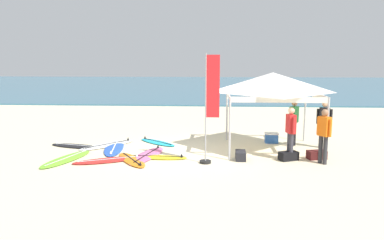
# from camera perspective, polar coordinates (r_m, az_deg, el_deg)

# --- Properties ---
(ground_plane) EXTENTS (80.00, 80.00, 0.00)m
(ground_plane) POSITION_cam_1_polar(r_m,az_deg,el_deg) (13.51, 0.22, -4.76)
(ground_plane) COLOR beige
(sea) EXTENTS (80.00, 36.00, 0.10)m
(sea) POSITION_cam_1_polar(r_m,az_deg,el_deg) (43.67, 2.44, 5.08)
(sea) COLOR #386B84
(sea) RESTS_ON ground
(canopy_tent) EXTENTS (3.17, 3.17, 2.75)m
(canopy_tent) POSITION_cam_1_polar(r_m,az_deg,el_deg) (13.81, 11.81, 5.40)
(canopy_tent) COLOR #B7B7BC
(canopy_tent) RESTS_ON ground
(surfboard_blue) EXTENTS (1.00, 2.50, 0.19)m
(surfboard_blue) POSITION_cam_1_polar(r_m,az_deg,el_deg) (14.21, -11.44, -4.08)
(surfboard_blue) COLOR blue
(surfboard_blue) RESTS_ON ground
(surfboard_cyan) EXTENTS (1.75, 1.61, 0.19)m
(surfboard_cyan) POSITION_cam_1_polar(r_m,az_deg,el_deg) (14.93, -5.14, -3.29)
(surfboard_cyan) COLOR #23B2CC
(surfboard_cyan) RESTS_ON ground
(surfboard_lime) EXTENTS (1.29, 2.45, 0.19)m
(surfboard_lime) POSITION_cam_1_polar(r_m,az_deg,el_deg) (13.14, -18.07, -5.47)
(surfboard_lime) COLOR #7AD12D
(surfboard_lime) RESTS_ON ground
(surfboard_black) EXTENTS (2.14, 1.08, 0.19)m
(surfboard_black) POSITION_cam_1_polar(r_m,az_deg,el_deg) (14.89, -16.82, -3.68)
(surfboard_black) COLOR black
(surfboard_black) RESTS_ON ground
(surfboard_yellow) EXTENTS (1.96, 0.65, 0.19)m
(surfboard_yellow) POSITION_cam_1_polar(r_m,az_deg,el_deg) (12.75, -5.02, -5.48)
(surfboard_yellow) COLOR yellow
(surfboard_yellow) RESTS_ON ground
(surfboard_red) EXTENTS (2.29, 1.50, 0.19)m
(surfboard_red) POSITION_cam_1_polar(r_m,az_deg,el_deg) (12.64, -12.21, -5.80)
(surfboard_red) COLOR red
(surfboard_red) RESTS_ON ground
(surfboard_orange) EXTENTS (1.49, 2.00, 0.19)m
(surfboard_orange) POSITION_cam_1_polar(r_m,az_deg,el_deg) (12.52, -8.91, -5.84)
(surfboard_orange) COLOR orange
(surfboard_orange) RESTS_ON ground
(surfboard_white) EXTENTS (2.01, 2.18, 0.19)m
(surfboard_white) POSITION_cam_1_polar(r_m,az_deg,el_deg) (14.76, -12.39, -3.61)
(surfboard_white) COLOR white
(surfboard_white) RESTS_ON ground
(surfboard_pink) EXTENTS (1.20, 2.55, 0.19)m
(surfboard_pink) POSITION_cam_1_polar(r_m,az_deg,el_deg) (13.01, -6.65, -5.20)
(surfboard_pink) COLOR pink
(surfboard_pink) RESTS_ON ground
(person_red) EXTENTS (0.29, 0.54, 1.71)m
(person_red) POSITION_cam_1_polar(r_m,az_deg,el_deg) (12.69, 14.38, -1.40)
(person_red) COLOR #383842
(person_red) RESTS_ON ground
(person_green) EXTENTS (0.39, 0.46, 1.71)m
(person_green) POSITION_cam_1_polar(r_m,az_deg,el_deg) (14.73, 14.81, 0.04)
(person_green) COLOR black
(person_green) RESTS_ON ground
(person_black) EXTENTS (0.54, 0.29, 1.71)m
(person_black) POSITION_cam_1_polar(r_m,az_deg,el_deg) (14.72, 18.95, -0.16)
(person_black) COLOR #383842
(person_black) RESTS_ON ground
(person_orange) EXTENTS (0.39, 0.47, 1.71)m
(person_orange) POSITION_cam_1_polar(r_m,az_deg,el_deg) (12.54, 18.91, -1.75)
(person_orange) COLOR #2D2D33
(person_orange) RESTS_ON ground
(banner_flag) EXTENTS (0.60, 0.36, 3.40)m
(banner_flag) POSITION_cam_1_polar(r_m,az_deg,el_deg) (11.82, 2.58, 0.99)
(banner_flag) COLOR #99999E
(banner_flag) RESTS_ON ground
(gear_bag_near_tent) EXTENTS (0.66, 0.45, 0.28)m
(gear_bag_near_tent) POSITION_cam_1_polar(r_m,az_deg,el_deg) (13.21, 17.94, -4.92)
(gear_bag_near_tent) COLOR #4C1919
(gear_bag_near_tent) RESTS_ON ground
(gear_bag_by_pole) EXTENTS (0.68, 0.54, 0.28)m
(gear_bag_by_pole) POSITION_cam_1_polar(r_m,az_deg,el_deg) (12.82, 14.06, -5.17)
(gear_bag_by_pole) COLOR black
(gear_bag_by_pole) RESTS_ON ground
(gear_bag_on_sand) EXTENTS (0.33, 0.60, 0.28)m
(gear_bag_on_sand) POSITION_cam_1_polar(r_m,az_deg,el_deg) (12.59, 7.19, -5.23)
(gear_bag_on_sand) COLOR #232328
(gear_bag_on_sand) RESTS_ON ground
(cooler_box) EXTENTS (0.50, 0.36, 0.39)m
(cooler_box) POSITION_cam_1_polar(r_m,az_deg,el_deg) (15.20, 11.66, -2.59)
(cooler_box) COLOR #2D60B7
(cooler_box) RESTS_ON ground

